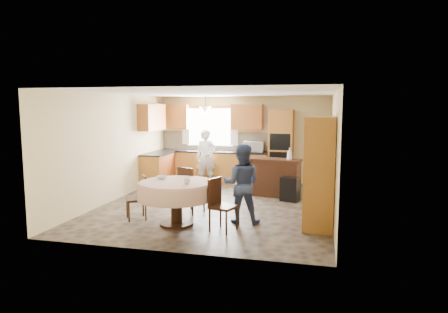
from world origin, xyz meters
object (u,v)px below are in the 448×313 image
oven_tower (281,148)px  chair_back (189,188)px  cupboard (319,172)px  dining_table (176,191)px  sideboard (276,179)px  chair_left (140,195)px  chair_right (220,202)px  person_sink (206,158)px  person_dining (242,184)px

oven_tower → chair_back: size_ratio=2.17×
cupboard → dining_table: size_ratio=1.41×
sideboard → dining_table: size_ratio=0.85×
sideboard → chair_back: (-1.56, -2.02, 0.10)m
cupboard → chair_left: size_ratio=2.36×
sideboard → chair_right: (-0.66, -2.99, 0.08)m
sideboard → dining_table: bearing=-107.0°
cupboard → chair_back: cupboard is taller
chair_left → chair_right: 1.75m
chair_back → person_sink: bearing=-57.3°
cupboard → chair_back: 2.66m
chair_left → chair_back: chair_back is taller
dining_table → person_dining: person_dining is taller
chair_right → oven_tower: bearing=11.0°
oven_tower → person_dining: 3.93m
sideboard → person_sink: (-2.05, 0.92, 0.35)m
chair_right → person_dining: person_dining is taller
sideboard → person_dining: bearing=-87.5°
oven_tower → chair_back: (-1.54, -3.49, -0.52)m
chair_right → person_sink: 4.16m
sideboard → person_sink: size_ratio=0.78×
cupboard → person_sink: bearing=133.9°
chair_right → chair_back: bearing=62.2°
oven_tower → person_sink: (-2.03, -0.54, -0.28)m
cupboard → chair_right: (-1.71, -0.70, -0.49)m
oven_tower → chair_right: 4.53m
chair_left → person_dining: 2.03m
cupboard → person_dining: size_ratio=1.34×
cupboard → chair_left: 3.48m
dining_table → chair_right: bearing=-9.0°
chair_back → person_sink: (-0.49, 2.95, 0.25)m
sideboard → cupboard: size_ratio=0.60×
dining_table → person_sink: (-0.52, 3.77, 0.14)m
cupboard → person_dining: 1.45m
sideboard → chair_right: chair_right is taller
sideboard → cupboard: 2.58m
sideboard → chair_back: 2.56m
oven_tower → cupboard: oven_tower is taller
person_dining → chair_left: bearing=1.0°
chair_right → sideboard: bearing=6.6°
oven_tower → person_dining: bearing=-95.1°
cupboard → chair_right: 1.91m
chair_back → chair_left: bearing=60.8°
chair_left → person_sink: bearing=141.2°
sideboard → chair_right: bearing=-91.2°
chair_right → person_sink: size_ratio=0.60×
oven_tower → sideboard: 1.59m
dining_table → person_dining: (1.16, 0.42, 0.12)m
dining_table → oven_tower: bearing=70.7°
person_sink → person_dining: 3.75m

